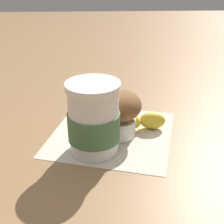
% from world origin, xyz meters
% --- Properties ---
extents(ground_plane, '(3.00, 3.00, 0.00)m').
position_xyz_m(ground_plane, '(0.00, 0.00, 0.00)').
color(ground_plane, '#936D47').
extents(paper_napkin, '(0.28, 0.28, 0.00)m').
position_xyz_m(paper_napkin, '(0.00, 0.00, 0.00)').
color(paper_napkin, beige).
rests_on(paper_napkin, ground_plane).
extents(coffee_cup, '(0.09, 0.09, 0.13)m').
position_xyz_m(coffee_cup, '(-0.05, 0.03, 0.06)').
color(coffee_cup, white).
rests_on(coffee_cup, paper_napkin).
extents(muffin, '(0.08, 0.08, 0.09)m').
position_xyz_m(muffin, '(-0.01, -0.01, 0.05)').
color(muffin, white).
rests_on(muffin, paper_napkin).
extents(banana, '(0.08, 0.15, 0.03)m').
position_xyz_m(banana, '(0.03, -0.03, 0.02)').
color(banana, yellow).
rests_on(banana, paper_napkin).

